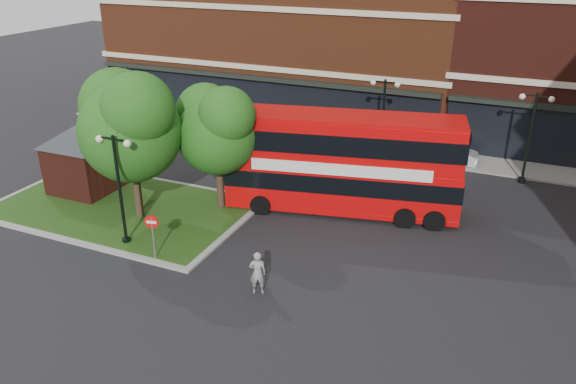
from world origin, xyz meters
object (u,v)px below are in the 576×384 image
at_px(car_white, 447,153).
at_px(woman, 258,273).
at_px(car_silver, 324,144).
at_px(bus, 343,157).

bearing_deg(car_white, woman, 166.38).
xyz_separation_m(car_silver, car_white, (7.27, 1.50, -0.04)).
distance_m(woman, car_silver, 15.64).
bearing_deg(car_silver, car_white, -71.28).
bearing_deg(bus, car_white, 55.35).
distance_m(bus, woman, 8.33).
relative_size(woman, car_white, 0.47).
xyz_separation_m(woman, car_white, (4.21, 16.84, -0.27)).
distance_m(car_silver, car_white, 7.43).
xyz_separation_m(bus, car_white, (3.66, 8.74, -2.16)).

